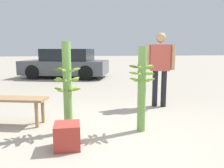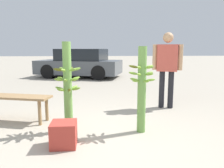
{
  "view_description": "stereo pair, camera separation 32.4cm",
  "coord_description": "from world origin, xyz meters",
  "px_view_note": "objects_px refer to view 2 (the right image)",
  "views": [
    {
      "loc": [
        -0.5,
        -3.11,
        1.35
      ],
      "look_at": [
        0.1,
        0.37,
        0.78
      ],
      "focal_mm": 35.0,
      "sensor_mm": 36.0,
      "label": 1
    },
    {
      "loc": [
        -0.18,
        -3.15,
        1.35
      ],
      "look_at": [
        0.1,
        0.37,
        0.78
      ],
      "focal_mm": 35.0,
      "sensor_mm": 36.0,
      "label": 2
    }
  ],
  "objects_px": {
    "banana_stalk_left": "(68,86)",
    "vendor_person": "(167,64)",
    "banana_stalk_center": "(142,88)",
    "produce_crate": "(64,134)",
    "parked_car": "(80,64)",
    "market_bench": "(17,100)"
  },
  "relations": [
    {
      "from": "parked_car",
      "to": "produce_crate",
      "type": "bearing_deg",
      "value": -160.65
    },
    {
      "from": "banana_stalk_left",
      "to": "produce_crate",
      "type": "distance_m",
      "value": 0.82
    },
    {
      "from": "produce_crate",
      "to": "parked_car",
      "type": "bearing_deg",
      "value": 91.95
    },
    {
      "from": "market_bench",
      "to": "banana_stalk_left",
      "type": "bearing_deg",
      "value": -14.84
    },
    {
      "from": "vendor_person",
      "to": "market_bench",
      "type": "xyz_separation_m",
      "value": [
        -3.1,
        -0.72,
        -0.61
      ]
    },
    {
      "from": "banana_stalk_center",
      "to": "parked_car",
      "type": "relative_size",
      "value": 0.32
    },
    {
      "from": "banana_stalk_center",
      "to": "produce_crate",
      "type": "relative_size",
      "value": 4.01
    },
    {
      "from": "banana_stalk_left",
      "to": "parked_car",
      "type": "bearing_deg",
      "value": 92.13
    },
    {
      "from": "banana_stalk_left",
      "to": "banana_stalk_center",
      "type": "xyz_separation_m",
      "value": [
        1.19,
        -0.13,
        -0.02
      ]
    },
    {
      "from": "banana_stalk_center",
      "to": "parked_car",
      "type": "height_order",
      "value": "banana_stalk_center"
    },
    {
      "from": "banana_stalk_left",
      "to": "vendor_person",
      "type": "relative_size",
      "value": 0.85
    },
    {
      "from": "banana_stalk_center",
      "to": "market_bench",
      "type": "distance_m",
      "value": 2.35
    },
    {
      "from": "banana_stalk_left",
      "to": "produce_crate",
      "type": "xyz_separation_m",
      "value": [
        -0.0,
        -0.58,
        -0.58
      ]
    },
    {
      "from": "banana_stalk_center",
      "to": "vendor_person",
      "type": "xyz_separation_m",
      "value": [
        0.89,
        1.44,
        0.29
      ]
    },
    {
      "from": "vendor_person",
      "to": "produce_crate",
      "type": "distance_m",
      "value": 2.93
    },
    {
      "from": "banana_stalk_center",
      "to": "produce_crate",
      "type": "height_order",
      "value": "banana_stalk_center"
    },
    {
      "from": "market_bench",
      "to": "vendor_person",
      "type": "bearing_deg",
      "value": 28.11
    },
    {
      "from": "banana_stalk_left",
      "to": "banana_stalk_center",
      "type": "bearing_deg",
      "value": -6.11
    },
    {
      "from": "banana_stalk_left",
      "to": "parked_car",
      "type": "height_order",
      "value": "banana_stalk_left"
    },
    {
      "from": "banana_stalk_left",
      "to": "vendor_person",
      "type": "distance_m",
      "value": 2.47
    },
    {
      "from": "banana_stalk_left",
      "to": "market_bench",
      "type": "bearing_deg",
      "value": 150.18
    },
    {
      "from": "banana_stalk_center",
      "to": "produce_crate",
      "type": "distance_m",
      "value": 1.39
    }
  ]
}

